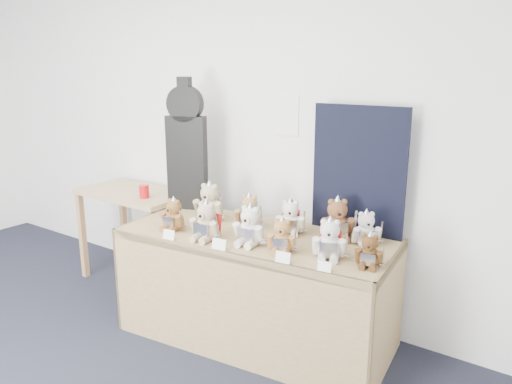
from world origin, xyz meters
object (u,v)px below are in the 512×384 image
Objects in this scene: teddy_front_left at (206,222)px; teddy_back_centre_left at (249,213)px; teddy_front_right at (282,237)px; teddy_front_far_right at (330,241)px; display_table at (250,261)px; teddy_front_centre at (250,227)px; teddy_back_centre_right at (290,219)px; guitar_case at (187,146)px; teddy_back_right at (337,221)px; teddy_front_far_left at (174,216)px; teddy_back_end at (366,230)px; teddy_front_end at (369,252)px; red_cup at (144,192)px; side_table at (135,205)px; teddy_back_left at (209,203)px.

teddy_back_centre_left is (0.09, 0.35, -0.01)m from teddy_front_left.
teddy_front_far_right is (0.28, 0.08, 0.01)m from teddy_front_right.
display_table is 0.42m from teddy_front_right.
teddy_front_centre reaches higher than teddy_back_centre_left.
guitar_case is at bearing 148.83° from teddy_back_centre_right.
display_table is 6.29× the size of teddy_back_right.
teddy_front_left is (0.31, -0.02, 0.01)m from teddy_front_far_left.
teddy_front_far_right is 1.10× the size of teddy_back_end.
guitar_case reaches higher than teddy_front_far_right.
teddy_front_end is 0.70m from teddy_back_centre_right.
teddy_front_left reaches higher than teddy_front_end.
teddy_front_right is (1.50, -0.27, -0.01)m from red_cup.
guitar_case is 1.25m from teddy_front_right.
teddy_front_right is 0.88× the size of teddy_front_far_right.
guitar_case is 0.56m from red_cup.
teddy_front_far_right is 0.35m from teddy_back_end.
teddy_back_centre_left is 0.88× the size of teddy_back_right.
side_table is 1.33m from teddy_back_centre_left.
guitar_case is at bearing 16.83° from red_cup.
teddy_front_centre is at bearing -42.80° from guitar_case.
teddy_back_right reaches higher than teddy_back_centre_right.
display_table is at bearing 17.22° from teddy_front_far_left.
red_cup is at bearing 149.76° from teddy_back_right.
teddy_back_centre_right is (0.65, 0.08, -0.02)m from teddy_back_left.
side_table is at bearing 146.95° from teddy_front_right.
teddy_back_right is (1.91, 0.04, 0.20)m from side_table.
teddy_back_right is (0.95, 0.17, -0.00)m from teddy_back_left.
teddy_front_end is at bearing -6.78° from side_table.
teddy_back_left reaches higher than teddy_front_far_right.
teddy_front_right is at bearing -94.49° from teddy_back_centre_right.
teddy_back_left is (0.06, 0.32, 0.02)m from teddy_front_far_left.
guitar_case reaches higher than teddy_front_centre.
teddy_front_far_left is 1.37m from teddy_front_end.
display_table is 0.31m from teddy_front_centre.
side_table is at bearing 161.69° from guitar_case.
side_table is 3.67× the size of teddy_back_centre_left.
teddy_back_right is (0.70, 0.50, 0.01)m from teddy_front_left.
teddy_front_far_right is 1.24× the size of teddy_front_end.
teddy_front_left is at bearing 169.12° from teddy_front_right.
teddy_front_far_right is 0.24m from teddy_front_end.
guitar_case is 1.04m from teddy_front_centre.
teddy_front_far_right is at bearing -22.20° from teddy_back_left.
teddy_back_centre_right is (0.39, 0.41, -0.01)m from teddy_front_left.
teddy_back_left reaches higher than teddy_front_centre.
teddy_front_far_right is at bearing -57.44° from teddy_back_centre_right.
red_cup is 0.75m from teddy_front_far_left.
red_cup is at bearing -23.12° from side_table.
teddy_back_left reaches higher than teddy_back_right.
teddy_front_right is 0.78× the size of teddy_back_right.
side_table is 4.00× the size of teddy_back_end.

